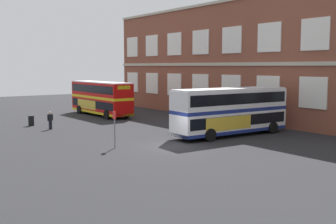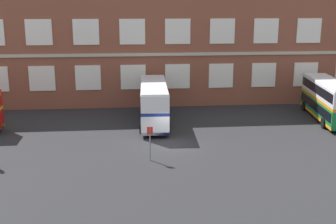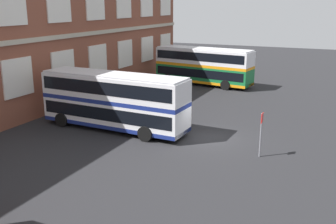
% 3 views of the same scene
% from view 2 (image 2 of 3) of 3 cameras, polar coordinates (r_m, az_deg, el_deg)
% --- Properties ---
extents(ground_plane, '(120.00, 120.00, 0.00)m').
position_cam_2_polar(ground_plane, '(39.31, 0.04, -3.36)').
color(ground_plane, '#232326').
extents(brick_terminal_building, '(56.35, 8.19, 13.14)m').
position_cam_2_polar(brick_terminal_building, '(53.58, -4.74, 8.30)').
color(brick_terminal_building, brown).
rests_on(brick_terminal_building, ground).
extents(double_decker_middle, '(3.21, 11.10, 4.07)m').
position_cam_2_polar(double_decker_middle, '(43.47, -1.87, 1.28)').
color(double_decker_middle, silver).
rests_on(double_decker_middle, ground).
extents(double_decker_far, '(4.03, 11.25, 4.07)m').
position_cam_2_polar(double_decker_far, '(47.76, 20.30, 1.57)').
color(double_decker_far, '#197038').
rests_on(double_decker_far, ground).
extents(bus_stand_flag, '(0.44, 0.10, 2.70)m').
position_cam_2_polar(bus_stand_flag, '(33.21, -2.39, -3.73)').
color(bus_stand_flag, slate).
rests_on(bus_stand_flag, ground).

